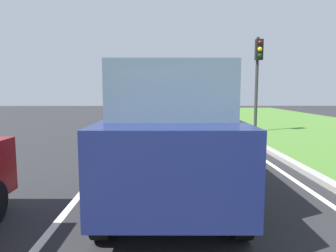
% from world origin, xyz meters
% --- Properties ---
extents(ground_plane, '(60.00, 60.00, 0.00)m').
position_xyz_m(ground_plane, '(0.00, 14.00, 0.00)').
color(ground_plane, '#262628').
extents(lane_line_center, '(0.12, 32.00, 0.01)m').
position_xyz_m(lane_line_center, '(-0.70, 14.00, 0.00)').
color(lane_line_center, silver).
rests_on(lane_line_center, ground).
extents(lane_line_right_edge, '(0.12, 32.00, 0.01)m').
position_xyz_m(lane_line_right_edge, '(3.60, 14.00, 0.00)').
color(lane_line_right_edge, silver).
rests_on(lane_line_right_edge, ground).
extents(curb_right, '(0.24, 48.00, 0.12)m').
position_xyz_m(curb_right, '(4.10, 14.00, 0.06)').
color(curb_right, '#9E9B93').
rests_on(curb_right, ground).
extents(car_suv_ahead, '(2.03, 4.53, 2.28)m').
position_xyz_m(car_suv_ahead, '(0.95, 9.05, 1.17)').
color(car_suv_ahead, navy).
rests_on(car_suv_ahead, ground).
extents(traffic_light_near_right, '(0.32, 0.50, 4.29)m').
position_xyz_m(traffic_light_near_right, '(5.06, 17.54, 2.97)').
color(traffic_light_near_right, '#2D2D2D').
rests_on(traffic_light_near_right, ground).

